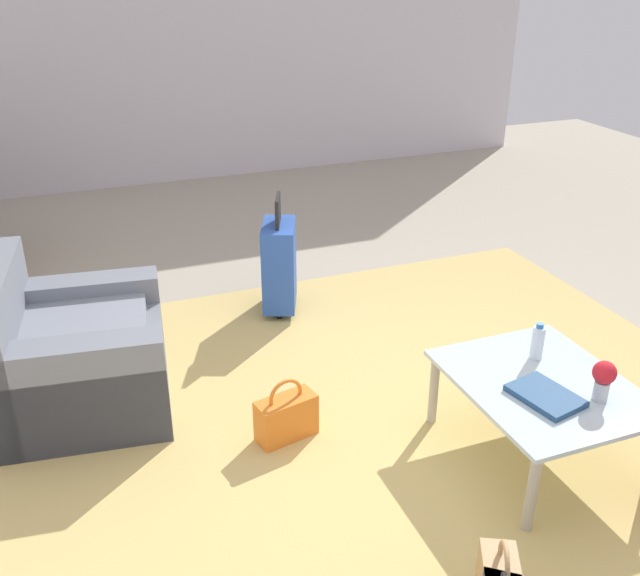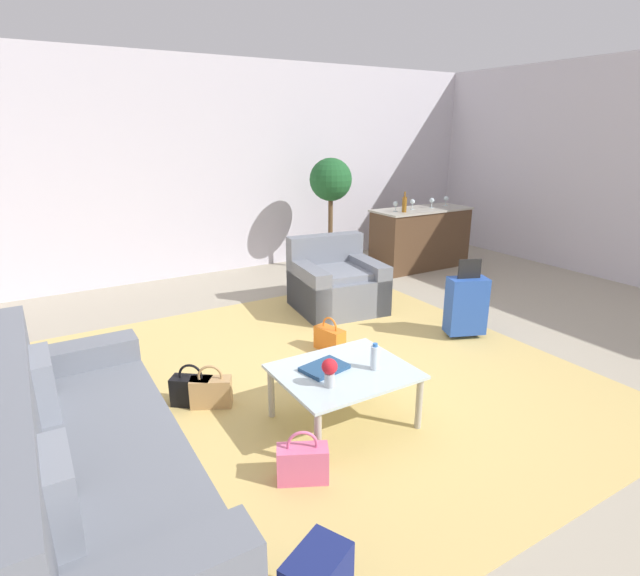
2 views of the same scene
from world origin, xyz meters
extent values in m
plane|color=#A89E89|center=(0.00, 0.00, 0.00)|extent=(12.00, 12.00, 0.00)
cube|color=silver|center=(0.00, 4.06, 1.55)|extent=(10.24, 0.12, 3.10)
cube|color=tan|center=(-0.60, 0.20, 0.00)|extent=(5.20, 4.40, 0.01)
cube|color=slate|center=(-2.10, -0.60, 0.23)|extent=(0.92, 2.48, 0.45)
cube|color=slate|center=(-2.45, -0.60, 0.47)|extent=(0.22, 2.48, 0.94)
cube|color=slate|center=(-2.10, 0.52, 0.31)|extent=(0.92, 0.24, 0.62)
cube|color=gray|center=(-2.29, -0.04, 0.63)|extent=(0.12, 0.40, 0.40)
cube|color=gray|center=(-2.29, -1.16, 0.63)|extent=(0.13, 0.40, 0.40)
cube|color=slate|center=(0.90, 1.60, 0.22)|extent=(1.08, 1.05, 0.44)
cube|color=slate|center=(0.95, 1.96, 0.43)|extent=(0.99, 0.32, 0.86)
cube|color=slate|center=(1.28, 1.55, 0.30)|extent=(0.32, 0.95, 0.60)
cube|color=slate|center=(0.52, 1.65, 0.30)|extent=(0.32, 0.95, 0.60)
cube|color=gray|center=(0.89, 1.55, 0.48)|extent=(0.81, 0.76, 0.08)
cube|color=silver|center=(-0.40, -0.50, 0.42)|extent=(0.96, 0.79, 0.02)
cylinder|color=#ADA899|center=(-0.83, -0.15, 0.21)|extent=(0.05, 0.05, 0.41)
cylinder|color=#ADA899|center=(0.03, -0.15, 0.21)|extent=(0.05, 0.05, 0.41)
cylinder|color=#ADA899|center=(-0.83, -0.85, 0.21)|extent=(0.05, 0.05, 0.41)
cylinder|color=#ADA899|center=(0.03, -0.85, 0.21)|extent=(0.05, 0.05, 0.41)
cylinder|color=silver|center=(-0.20, -0.60, 0.52)|extent=(0.06, 0.06, 0.18)
cylinder|color=#2D6BBC|center=(-0.20, -0.60, 0.63)|extent=(0.04, 0.04, 0.02)
cube|color=navy|center=(-0.52, -0.42, 0.45)|extent=(0.36, 0.29, 0.03)
cylinder|color=#B2B7BC|center=(-0.62, -0.65, 0.48)|extent=(0.07, 0.07, 0.10)
sphere|color=red|center=(-0.62, -0.65, 0.58)|extent=(0.11, 0.11, 0.11)
cube|color=#513823|center=(3.10, 2.60, 0.47)|extent=(1.55, 0.63, 0.94)
cube|color=#ADA899|center=(3.10, 2.60, 0.92)|extent=(1.59, 0.67, 0.03)
cylinder|color=silver|center=(2.56, 2.58, 0.94)|extent=(0.07, 0.07, 0.01)
cylinder|color=silver|center=(2.56, 2.58, 0.98)|extent=(0.01, 0.01, 0.08)
sphere|color=silver|center=(2.56, 2.58, 1.05)|extent=(0.08, 0.08, 0.08)
cylinder|color=silver|center=(2.92, 2.62, 0.94)|extent=(0.07, 0.07, 0.01)
cylinder|color=silver|center=(2.92, 2.62, 0.98)|extent=(0.01, 0.01, 0.08)
sphere|color=silver|center=(2.92, 2.62, 1.05)|extent=(0.08, 0.08, 0.08)
cylinder|color=silver|center=(3.28, 2.58, 0.94)|extent=(0.07, 0.07, 0.01)
cylinder|color=silver|center=(3.28, 2.58, 0.98)|extent=(0.01, 0.01, 0.08)
sphere|color=silver|center=(3.28, 2.58, 1.05)|extent=(0.08, 0.08, 0.08)
cylinder|color=silver|center=(3.64, 2.64, 0.94)|extent=(0.07, 0.07, 0.01)
cylinder|color=silver|center=(3.64, 2.64, 0.98)|extent=(0.01, 0.01, 0.08)
sphere|color=silver|center=(3.64, 2.64, 1.05)|extent=(0.08, 0.08, 0.08)
cylinder|color=brown|center=(2.63, 2.47, 1.05)|extent=(0.07, 0.07, 0.22)
cylinder|color=brown|center=(2.63, 2.47, 1.20)|extent=(0.03, 0.03, 0.08)
cube|color=#2851AD|center=(1.60, 0.20, 0.35)|extent=(0.45, 0.35, 0.60)
cube|color=black|center=(1.60, 0.20, 0.75)|extent=(0.23, 0.11, 0.20)
cylinder|color=black|center=(1.47, 0.25, 0.03)|extent=(0.04, 0.05, 0.05)
cylinder|color=black|center=(1.73, 0.15, 0.03)|extent=(0.04, 0.05, 0.05)
cube|color=tan|center=(-1.17, 0.23, 0.12)|extent=(0.35, 0.27, 0.24)
torus|color=tan|center=(-1.17, 0.23, 0.26)|extent=(0.18, 0.11, 0.20)
cube|color=pink|center=(-0.98, -0.92, 0.12)|extent=(0.35, 0.27, 0.24)
torus|color=pink|center=(-0.98, -0.92, 0.26)|extent=(0.18, 0.11, 0.20)
cube|color=black|center=(-1.30, 0.33, 0.12)|extent=(0.34, 0.31, 0.24)
torus|color=black|center=(-1.30, 0.33, 0.26)|extent=(0.17, 0.14, 0.20)
cube|color=orange|center=(0.18, 0.63, 0.12)|extent=(0.21, 0.34, 0.24)
torus|color=orange|center=(0.18, 0.63, 0.26)|extent=(0.06, 0.20, 0.20)
cylinder|color=#514C56|center=(1.80, 3.20, 0.15)|extent=(0.46, 0.46, 0.31)
cylinder|color=brown|center=(1.80, 3.20, 0.70)|extent=(0.07, 0.07, 0.78)
sphere|color=#1E5628|center=(1.80, 3.20, 1.39)|extent=(0.64, 0.64, 0.64)
camera|label=1|loc=(-2.75, 1.57, 2.34)|focal=40.00mm
camera|label=2|loc=(-2.24, -3.23, 2.11)|focal=28.00mm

